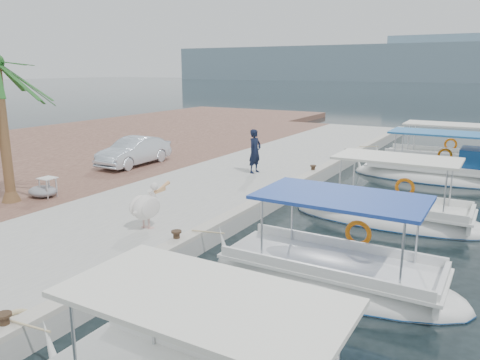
# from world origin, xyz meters

# --- Properties ---
(ground) EXTENTS (400.00, 400.00, 0.00)m
(ground) POSITION_xyz_m (0.00, 0.00, 0.00)
(ground) COLOR black
(ground) RESTS_ON ground
(concrete_quay) EXTENTS (6.00, 40.00, 0.50)m
(concrete_quay) POSITION_xyz_m (-3.00, 5.00, 0.25)
(concrete_quay) COLOR #9E9E99
(concrete_quay) RESTS_ON ground
(quay_curb) EXTENTS (0.44, 40.00, 0.12)m
(quay_curb) POSITION_xyz_m (-0.22, 5.00, 0.56)
(quay_curb) COLOR #AFAA9B
(quay_curb) RESTS_ON concrete_quay
(cobblestone_strip) EXTENTS (4.00, 40.00, 0.50)m
(cobblestone_strip) POSITION_xyz_m (-8.00, 5.00, 0.25)
(cobblestone_strip) COLOR brown
(cobblestone_strip) RESTS_ON ground
(land_backing) EXTENTS (16.00, 60.00, 0.48)m
(land_backing) POSITION_xyz_m (-18.00, 5.00, 0.24)
(land_backing) COLOR brown
(land_backing) RESTS_ON ground
(fishing_caique_b) EXTENTS (6.34, 2.38, 2.83)m
(fishing_caique_b) POSITION_xyz_m (3.76, -2.86, 0.12)
(fishing_caique_b) COLOR white
(fishing_caique_b) RESTS_ON ground
(fishing_caique_c) EXTENTS (6.51, 2.20, 2.83)m
(fishing_caique_c) POSITION_xyz_m (3.84, 2.65, 0.13)
(fishing_caique_c) COLOR white
(fishing_caique_c) RESTS_ON ground
(fishing_caique_d) EXTENTS (7.36, 2.36, 2.83)m
(fishing_caique_d) POSITION_xyz_m (4.37, 9.96, 0.19)
(fishing_caique_d) COLOR white
(fishing_caique_d) RESTS_ON ground
(fishing_caique_e) EXTENTS (7.05, 2.38, 2.83)m
(fishing_caique_e) POSITION_xyz_m (4.11, 13.68, 0.12)
(fishing_caique_e) COLOR white
(fishing_caique_e) RESTS_ON ground
(mooring_bollards) EXTENTS (0.28, 20.28, 0.33)m
(mooring_bollards) POSITION_xyz_m (-0.35, 1.50, 0.69)
(mooring_bollards) COLOR black
(mooring_bollards) RESTS_ON concrete_quay
(pelican) EXTENTS (0.59, 1.63, 1.27)m
(pelican) POSITION_xyz_m (-1.83, -2.97, 1.16)
(pelican) COLOR tan
(pelican) RESTS_ON concrete_quay
(fisherman) EXTENTS (0.58, 0.78, 1.95)m
(fisherman) POSITION_xyz_m (-2.59, 5.15, 1.47)
(fisherman) COLOR black
(fisherman) RESTS_ON concrete_quay
(parked_car) EXTENTS (1.47, 4.06, 1.33)m
(parked_car) POSITION_xyz_m (-8.44, 3.76, 1.16)
(parked_car) COLOR silver
(parked_car) RESTS_ON cobblestone_strip
(tarp_bundle) EXTENTS (1.10, 0.90, 0.40)m
(tarp_bundle) POSITION_xyz_m (-7.38, -2.25, 0.70)
(tarp_bundle) COLOR gray
(tarp_bundle) RESTS_ON cobblestone_strip
(folding_table) EXTENTS (0.55, 0.55, 0.73)m
(folding_table) POSITION_xyz_m (-7.12, -2.20, 1.02)
(folding_table) COLOR silver
(folding_table) RESTS_ON cobblestone_strip
(rope_coil) EXTENTS (0.54, 0.54, 0.10)m
(rope_coil) POSITION_xyz_m (-0.50, -8.17, 0.55)
(rope_coil) COLOR #C6B284
(rope_coil) RESTS_ON concrete_quay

